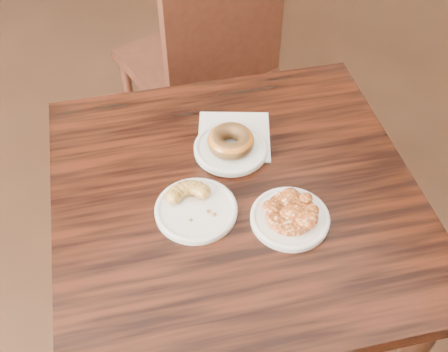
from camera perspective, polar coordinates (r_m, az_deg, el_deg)
floor at (r=1.87m, az=2.26°, el=-16.55°), size 5.00×5.00×0.00m
cafe_table at (r=1.53m, az=1.06°, el=-10.90°), size 1.02×1.02×0.75m
chair_far at (r=2.09m, az=-3.08°, el=11.33°), size 0.50×0.50×0.90m
napkin at (r=1.35m, az=1.01°, el=4.06°), size 0.24×0.24×0.00m
plate_donut at (r=1.31m, az=0.68°, el=2.80°), size 0.17×0.17×0.01m
plate_cruller at (r=1.19m, az=-2.86°, el=-3.49°), size 0.18×0.18×0.01m
plate_fritter at (r=1.18m, az=6.70°, el=-4.31°), size 0.17×0.17×0.01m
glazed_donut at (r=1.29m, az=0.69°, el=3.59°), size 0.11×0.11×0.04m
apple_fritter at (r=1.17m, az=6.80°, el=-3.61°), size 0.14×0.14×0.03m
cruller_fragment at (r=1.17m, az=-2.89°, el=-2.82°), size 0.12×0.12×0.03m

